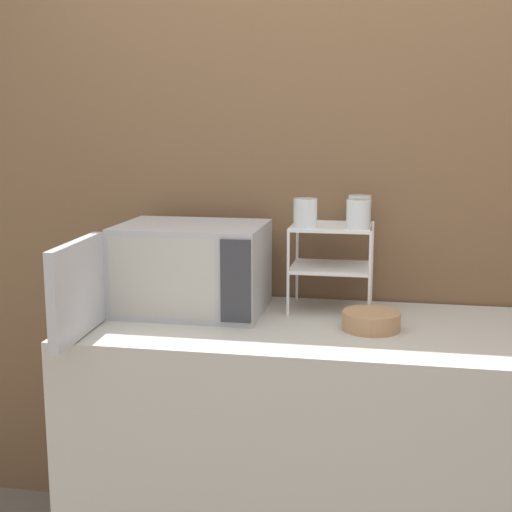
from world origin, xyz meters
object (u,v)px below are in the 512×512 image
Objects in this scene: microwave at (187,269)px; dish_rack at (332,249)px; glass_front_right at (358,214)px; glass_front_left at (305,213)px; glass_back_right at (360,209)px; bowl at (371,321)px.

dish_rack is at bearing 14.70° from microwave.
microwave reaches higher than dish_rack.
glass_front_left is at bearing -179.62° from glass_front_right.
glass_front_left is (-0.09, -0.07, 0.13)m from dish_rack.
glass_back_right is (0.09, 0.07, 0.13)m from dish_rack.
dish_rack is 0.17m from glass_back_right.
glass_front_left is 0.18m from glass_front_right.
dish_rack is at bearing 122.56° from bowl.
microwave is at bearing -165.30° from dish_rack.
bowl is (0.63, -0.10, -0.12)m from microwave.
bowl is (0.15, -0.23, -0.19)m from dish_rack.
glass_front_right is at bearing -89.19° from glass_back_right.
glass_front_left is 1.00× the size of glass_back_right.
glass_back_right is 0.53× the size of bowl.
glass_front_right reaches higher than microwave.
glass_front_left is 0.43m from bowl.
glass_front_right is at bearing 0.38° from glass_front_left.
microwave is at bearing -174.19° from glass_front_right.
microwave is 7.80× the size of glass_back_right.
glass_front_right is 0.36m from bowl.
bowl is (0.06, -0.30, -0.32)m from glass_back_right.
glass_front_left reaches higher than microwave.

